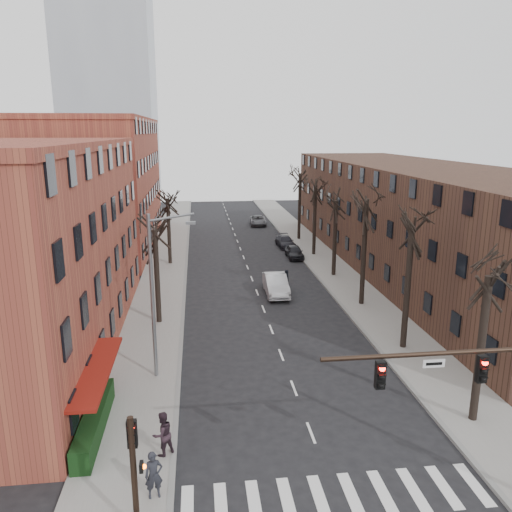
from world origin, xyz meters
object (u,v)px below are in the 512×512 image
object	(u,v)px
silver_sedan	(276,284)
parked_car_near	(294,252)
pedestrian_a	(154,475)
parked_car_mid	(285,242)

from	to	relation	value
silver_sedan	parked_car_near	world-z (taller)	silver_sedan
pedestrian_a	parked_car_mid	bearing A→B (deg)	61.03
parked_car_near	pedestrian_a	size ratio (longest dim) A/B	2.20
silver_sedan	pedestrian_a	bearing A→B (deg)	-108.36
silver_sedan	pedestrian_a	world-z (taller)	pedestrian_a
silver_sedan	parked_car_mid	xyz separation A→B (m)	(3.75, 16.88, -0.19)
silver_sedan	parked_car_near	bearing A→B (deg)	72.89
parked_car_near	pedestrian_a	xyz separation A→B (m)	(-11.86, -34.44, 0.37)
parked_car_near	parked_car_mid	world-z (taller)	parked_car_near
silver_sedan	parked_car_mid	distance (m)	17.29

